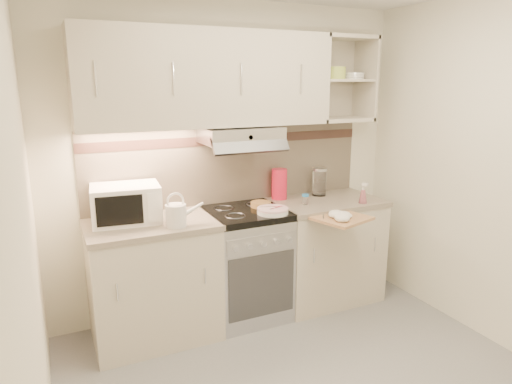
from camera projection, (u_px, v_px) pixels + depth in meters
room_shell at (294, 125)px, 2.76m from camera, size 3.04×2.84×2.52m
base_cabinet_left at (154, 283)px, 3.38m from camera, size 0.90×0.60×0.86m
worktop_left at (150, 225)px, 3.27m from camera, size 0.92×0.62×0.04m
base_cabinet_right at (324, 251)px, 4.00m from camera, size 0.90×0.60×0.86m
worktop_right at (326, 202)px, 3.89m from camera, size 0.92×0.62×0.04m
electric_range at (246, 263)px, 3.69m from camera, size 0.60×0.60×0.90m
microwave at (126, 204)px, 3.25m from camera, size 0.51×0.40×0.27m
watering_can at (177, 214)px, 3.16m from camera, size 0.29×0.15×0.24m
plate_stack at (273, 211)px, 3.47m from camera, size 0.24×0.24×0.05m
bread_loaf at (261, 204)px, 3.66m from camera, size 0.16×0.16×0.04m
pink_pitcher at (279, 184)px, 3.89m from camera, size 0.14×0.13×0.26m
glass_jar at (319, 182)px, 4.01m from camera, size 0.13×0.13×0.25m
spice_jar at (305, 199)px, 3.74m from camera, size 0.06×0.06×0.08m
spray_bottle at (363, 195)px, 3.77m from camera, size 0.07×0.07×0.18m
cutting_board at (342, 218)px, 3.46m from camera, size 0.46×0.44×0.02m
dish_towel at (346, 214)px, 3.41m from camera, size 0.29×0.27×0.07m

